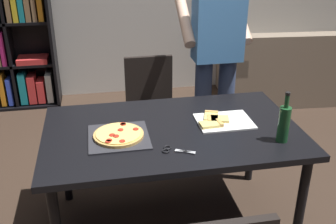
{
  "coord_description": "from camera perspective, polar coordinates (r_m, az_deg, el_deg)",
  "views": [
    {
      "loc": [
        -0.44,
        -2.23,
        1.94
      ],
      "look_at": [
        0.0,
        0.15,
        0.8
      ],
      "focal_mm": 42.88,
      "sensor_mm": 36.0,
      "label": 1
    }
  ],
  "objects": [
    {
      "name": "ground_plane",
      "position": [
        2.98,
        0.55,
        -15.28
      ],
      "size": [
        12.0,
        12.0,
        0.0
      ],
      "primitive_type": "plane",
      "color": "#38281E"
    },
    {
      "name": "dining_table",
      "position": [
        2.6,
        0.61,
        -3.82
      ],
      "size": [
        1.63,
        0.98,
        0.75
      ],
      "color": "black",
      "rests_on": "ground_plane"
    },
    {
      "name": "chair_far_side",
      "position": [
        3.53,
        -2.47,
        1.38
      ],
      "size": [
        0.42,
        0.42,
        0.9
      ],
      "color": "black",
      "rests_on": "ground_plane"
    },
    {
      "name": "couch",
      "position": [
        5.09,
        17.51,
        5.26
      ],
      "size": [
        1.77,
        0.99,
        0.85
      ],
      "color": "gray",
      "rests_on": "ground_plane"
    },
    {
      "name": "person_serving_pizza",
      "position": [
        3.27,
        6.87,
        8.32
      ],
      "size": [
        0.55,
        0.54,
        1.75
      ],
      "color": "#38476B",
      "rests_on": "ground_plane"
    },
    {
      "name": "pepperoni_pizza_on_tray",
      "position": [
        2.47,
        -7.03,
        -3.33
      ],
      "size": [
        0.37,
        0.37,
        0.04
      ],
      "color": "#2D2D33",
      "rests_on": "dining_table"
    },
    {
      "name": "pizza_slices_on_towel",
      "position": [
        2.67,
        7.31,
        -1.2
      ],
      "size": [
        0.36,
        0.28,
        0.03
      ],
      "color": "white",
      "rests_on": "dining_table"
    },
    {
      "name": "wine_bottle",
      "position": [
        2.47,
        16.15,
        -1.52
      ],
      "size": [
        0.07,
        0.07,
        0.32
      ],
      "color": "#194723",
      "rests_on": "dining_table"
    },
    {
      "name": "kitchen_scissors",
      "position": [
        2.32,
        0.74,
        -5.43
      ],
      "size": [
        0.2,
        0.13,
        0.01
      ],
      "color": "silver",
      "rests_on": "dining_table"
    }
  ]
}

